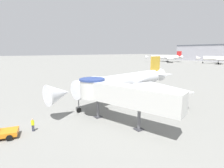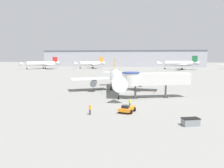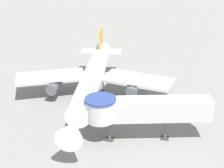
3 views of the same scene
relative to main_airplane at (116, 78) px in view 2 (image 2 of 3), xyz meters
The scene contains 13 objects.
ground_plane 4.48m from the main_airplane, 18.51° to the right, with size 800.00×800.00×0.00m, color gray.
main_airplane is the anchor object (origin of this frame).
jet_bridge 13.42m from the main_airplane, 44.76° to the right, with size 16.26×7.53×6.27m.
pushback_tug_orange 24.68m from the main_airplane, 78.37° to the right, with size 3.04×4.06×1.42m.
service_container_gray 33.75m from the main_airplane, 64.48° to the right, with size 2.77×2.03×1.09m.
traffic_cone_starboard_wing 11.46m from the main_airplane, ahead, with size 0.36×0.36×0.61m.
traffic_cone_apron_front 25.33m from the main_airplane, 76.55° to the right, with size 0.37×0.37×0.61m.
ground_crew_marshaller 26.81m from the main_airplane, 92.43° to the right, with size 0.40×0.33×1.83m.
ground_crew_wing_walker 21.14m from the main_airplane, 75.65° to the right, with size 0.35×0.40×1.80m.
background_jet_green_tail 128.59m from the main_airplane, 73.51° to the left, with size 32.76×34.15×11.18m.
background_jet_orange_tail 138.04m from the main_airplane, 106.89° to the left, with size 26.23×26.05×10.01m.
background_jet_red_tail 141.21m from the main_airplane, 124.44° to the left, with size 29.73×32.08×10.24m.
terminal_building 175.07m from the main_airplane, 95.08° to the left, with size 167.54×24.97×17.20m.
Camera 2 is at (5.76, -61.03, 9.59)m, focal length 35.00 mm.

